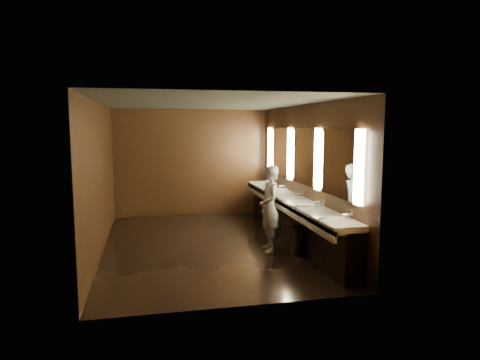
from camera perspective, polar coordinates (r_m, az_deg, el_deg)
name	(u,v)px	position (r m, az deg, el deg)	size (l,w,h in m)	color
floor	(208,245)	(8.67, -4.29, -8.65)	(6.00, 6.00, 0.00)	black
ceiling	(207,103)	(8.35, -4.48, 10.18)	(4.00, 6.00, 0.02)	#2D2D2B
wall_back	(192,163)	(11.36, -6.45, 2.29)	(4.00, 0.02, 2.80)	black
wall_front	(239,202)	(5.47, -0.09, -2.94)	(4.00, 0.02, 2.80)	black
wall_left	(101,178)	(8.36, -18.09, 0.23)	(0.02, 6.00, 2.80)	black
wall_right	(304,173)	(8.89, 8.50, 0.90)	(0.02, 6.00, 2.80)	black
sink_counter	(294,217)	(8.96, 7.15, -4.89)	(0.55, 5.40, 1.01)	black
mirror_band	(303,156)	(8.85, 8.42, 3.15)	(0.06, 5.03, 1.15)	#FFF1B9
person	(270,208)	(8.12, 3.96, -3.80)	(0.59, 0.39, 1.63)	#86A4C9
trash_bin	(300,241)	(8.04, 7.99, -8.01)	(0.34, 0.34, 0.53)	black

